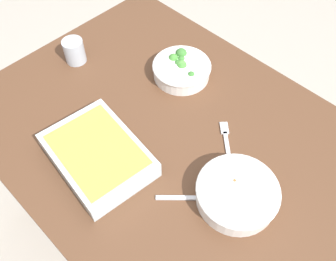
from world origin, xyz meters
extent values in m
plane|color=#B2A899|center=(0.00, 0.00, 0.00)|extent=(6.00, 6.00, 0.00)
cube|color=brown|center=(0.00, 0.00, 0.72)|extent=(1.20, 0.90, 0.04)
cylinder|color=brown|center=(0.54, -0.39, 0.35)|extent=(0.06, 0.06, 0.70)
cylinder|color=brown|center=(0.54, 0.39, 0.35)|extent=(0.06, 0.06, 0.70)
cylinder|color=white|center=(-0.29, 0.04, 0.77)|extent=(0.21, 0.21, 0.05)
torus|color=white|center=(-0.29, 0.04, 0.79)|extent=(0.22, 0.22, 0.01)
cylinder|color=olive|center=(-0.29, 0.04, 0.77)|extent=(0.17, 0.17, 0.03)
sphere|color=silver|center=(-0.29, 0.04, 0.79)|extent=(0.02, 0.02, 0.02)
sphere|color=#C66633|center=(-0.27, 0.03, 0.79)|extent=(0.01, 0.01, 0.01)
sphere|color=#C66633|center=(-0.27, 0.02, 0.79)|extent=(0.02, 0.02, 0.02)
sphere|color=silver|center=(-0.25, 0.05, 0.79)|extent=(0.02, 0.02, 0.02)
sphere|color=silver|center=(-0.30, 0.02, 0.79)|extent=(0.02, 0.02, 0.02)
sphere|color=silver|center=(-0.29, 0.02, 0.79)|extent=(0.01, 0.01, 0.01)
cylinder|color=white|center=(0.13, -0.20, 0.77)|extent=(0.19, 0.19, 0.05)
torus|color=white|center=(0.13, -0.20, 0.79)|extent=(0.20, 0.20, 0.01)
cylinder|color=#8CB272|center=(0.13, -0.20, 0.77)|extent=(0.16, 0.16, 0.02)
sphere|color=#3D7A33|center=(0.13, -0.20, 0.79)|extent=(0.03, 0.03, 0.03)
sphere|color=#569E42|center=(0.13, -0.20, 0.79)|extent=(0.03, 0.03, 0.03)
sphere|color=#3D7A33|center=(0.17, -0.24, 0.79)|extent=(0.04, 0.04, 0.04)
sphere|color=#3D7A33|center=(0.15, -0.22, 0.79)|extent=(0.03, 0.03, 0.03)
sphere|color=#478C38|center=(0.13, -0.20, 0.79)|extent=(0.03, 0.03, 0.03)
sphere|color=#3D7A33|center=(0.15, -0.20, 0.79)|extent=(0.03, 0.03, 0.03)
sphere|color=#3D7A33|center=(0.08, -0.19, 0.78)|extent=(0.02, 0.02, 0.02)
sphere|color=#478C38|center=(0.18, -0.21, 0.79)|extent=(0.03, 0.03, 0.03)
cube|color=silver|center=(0.06, 0.22, 0.77)|extent=(0.32, 0.25, 0.06)
cube|color=gold|center=(0.06, 0.22, 0.78)|extent=(0.28, 0.22, 0.04)
cylinder|color=#B2BCC6|center=(0.45, 0.01, 0.78)|extent=(0.07, 0.07, 0.08)
cylinder|color=black|center=(0.45, 0.01, 0.77)|extent=(0.06, 0.06, 0.05)
cube|color=silver|center=(-0.19, 0.14, 0.74)|extent=(0.11, 0.11, 0.01)
ellipsoid|color=silver|center=(-0.25, 0.08, 0.75)|extent=(0.05, 0.05, 0.01)
cube|color=silver|center=(-0.18, -0.07, 0.74)|extent=(0.11, 0.10, 0.01)
cube|color=silver|center=(-0.12, -0.13, 0.74)|extent=(0.05, 0.05, 0.01)
camera|label=1|loc=(-0.46, 0.47, 1.64)|focal=39.00mm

